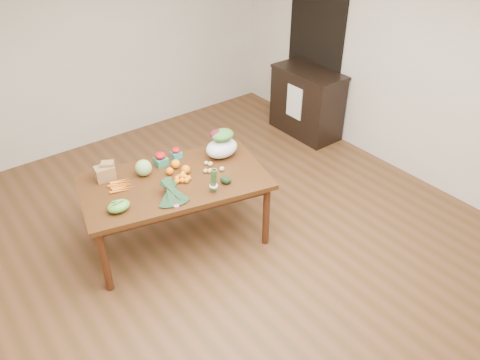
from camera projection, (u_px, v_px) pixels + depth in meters
floor at (244, 246)px, 4.81m from camera, size 6.00×6.00×0.00m
room_walls at (245, 129)px, 4.06m from camera, size 5.02×6.02×2.70m
dining_table at (177, 211)px, 4.69m from camera, size 1.94×1.36×0.75m
doorway_dark at (314, 55)px, 6.52m from camera, size 0.02×1.00×2.10m
cabinet at (307, 102)px, 6.60m from camera, size 0.52×1.02×0.94m
dish_towel at (294, 102)px, 6.41m from camera, size 0.02×0.28×0.45m
paper_bag at (105, 172)px, 4.44m from camera, size 0.28×0.25×0.17m
cabbage at (143, 168)px, 4.50m from camera, size 0.16×0.16×0.16m
strawberry_basket_a at (161, 160)px, 4.68m from camera, size 0.14×0.14×0.11m
strawberry_basket_b at (176, 154)px, 4.80m from camera, size 0.12×0.12×0.09m
orange_a at (170, 171)px, 4.54m from camera, size 0.08×0.08×0.08m
orange_b at (176, 164)px, 4.63m from camera, size 0.09×0.09×0.09m
orange_c at (186, 169)px, 4.55m from camera, size 0.09×0.09×0.09m
mandarin_cluster at (182, 177)px, 4.45m from camera, size 0.22×0.22×0.08m
carrots at (120, 186)px, 4.37m from camera, size 0.27×0.26×0.03m
snap_pea_bag at (119, 206)px, 4.06m from camera, size 0.20×0.15×0.09m
kale_bunch at (173, 194)px, 4.15m from camera, size 0.41×0.46×0.16m
asparagus_bundle at (213, 180)px, 4.25m from camera, size 0.11×0.13×0.26m
potato_a at (206, 171)px, 4.57m from camera, size 0.05×0.04×0.04m
potato_b at (210, 171)px, 4.57m from camera, size 0.06×0.05×0.05m
potato_c at (210, 164)px, 4.67m from camera, size 0.05×0.05×0.05m
potato_d at (206, 163)px, 4.70m from camera, size 0.04×0.04×0.04m
potato_e at (222, 169)px, 4.60m from camera, size 0.05×0.05×0.05m
avocado_a at (225, 180)px, 4.41m from camera, size 0.10×0.12×0.07m
avocado_b at (227, 180)px, 4.43m from camera, size 0.08×0.10×0.06m
salad_bag at (222, 145)px, 4.77m from camera, size 0.40×0.34×0.27m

